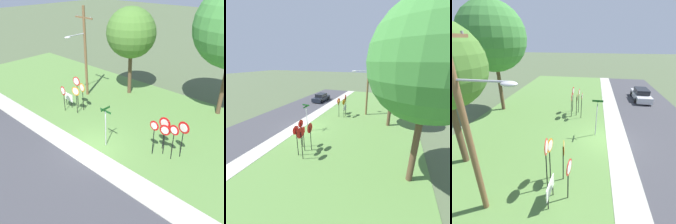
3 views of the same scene
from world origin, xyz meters
The scene contains 18 objects.
ground_plane centered at (0.00, 0.00, 0.00)m, with size 160.00×160.00×0.00m, color #4C5B3D.
road_asphalt centered at (0.00, -4.80, 0.01)m, with size 44.00×6.40×0.01m, color #3D3D42.
sidewalk_strip centered at (0.00, -0.80, 0.03)m, with size 44.00×1.60×0.06m, color #ADAA9E.
grass_median centered at (0.00, 6.00, 0.02)m, with size 44.00×12.00×0.04m, color #567F3D.
stop_sign_near_left centered at (-4.48, 3.24, 1.86)m, with size 0.73×0.14×2.50m.
stop_sign_near_right centered at (-4.46, 2.53, 1.81)m, with size 0.77×0.16×2.43m.
stop_sign_far_left centered at (-5.60, 2.10, 1.68)m, with size 0.75×0.14×2.25m.
stop_sign_far_center centered at (-5.16, 3.24, 2.18)m, with size 0.79×0.12×2.91m.
yield_sign_near_left centered at (3.67, 3.15, 1.87)m, with size 0.83×0.11×2.44m.
yield_sign_near_right centered at (4.99, 3.19, 2.02)m, with size 0.81×0.12×2.63m.
yield_sign_far_left centered at (4.70, 2.56, 1.93)m, with size 0.69×0.11×2.55m.
yield_sign_far_right centered at (4.00, 2.70, 1.68)m, with size 0.75×0.15×2.21m.
yield_sign_center centered at (3.51, 2.19, 1.92)m, with size 0.67×0.10×2.53m.
street_name_post centered at (0.57, 0.86, 1.78)m, with size 0.96×0.82×2.93m.
utility_pole centered at (-6.70, 5.59, 4.46)m, with size 2.10×2.30×8.16m.
notice_board centered at (-5.95, 2.90, 0.87)m, with size 1.10×0.09×1.25m.
oak_tree_right centered at (4.33, 10.69, 7.16)m, with size 6.22×6.22×10.24m.
parked_sedan_distant centered at (10.19, -4.69, 0.65)m, with size 4.43×1.90×1.39m.
Camera 3 is at (-11.49, 1.31, 7.16)m, focal length 27.44 mm.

